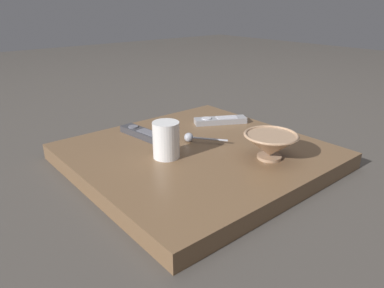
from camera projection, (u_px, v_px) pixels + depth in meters
ground_plane at (197, 163)px, 1.05m from camera, size 6.00×6.00×0.00m
table at (197, 156)px, 1.04m from camera, size 0.65×0.67×0.05m
cereal_bowl at (270, 145)px, 0.95m from camera, size 0.15×0.15×0.07m
coffee_mug at (166, 140)px, 0.96m from camera, size 0.07×0.07×0.10m
teaspoon at (192, 138)px, 1.07m from camera, size 0.11×0.09×0.03m
tv_remote_near at (220, 120)px, 1.24m from camera, size 0.13×0.18×0.02m
tv_remote_far at (143, 134)px, 1.12m from camera, size 0.19×0.07×0.02m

